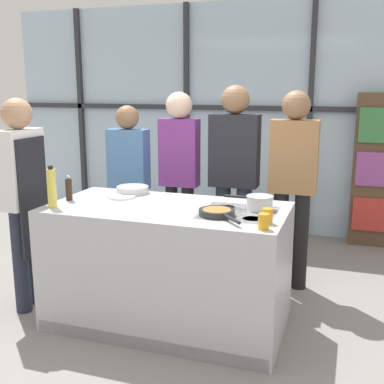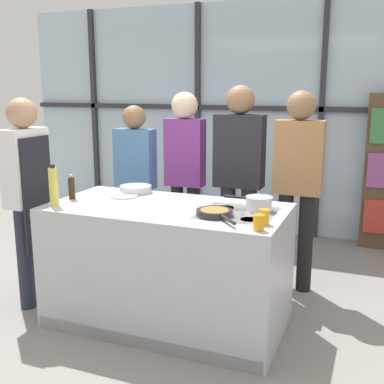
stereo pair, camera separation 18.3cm
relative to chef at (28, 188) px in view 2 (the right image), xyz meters
name	(u,v)px [view 2 (the right image)]	position (x,y,z in m)	size (l,w,h in m)	color
ground_plane	(168,321)	(1.18, 0.11, -0.99)	(18.00, 18.00, 0.00)	gray
back_window_wall	(257,119)	(1.18, 2.79, 0.41)	(6.40, 0.10, 2.80)	silver
demo_island	(167,265)	(1.18, 0.10, -0.53)	(1.77, 0.90, 0.93)	#B7BABF
chef	(28,188)	(0.00, 0.00, 0.00)	(0.24, 0.40, 1.71)	#232838
spectator_far_left	(135,176)	(0.39, 1.10, -0.06)	(0.39, 0.23, 1.62)	black
spectator_center_left	(185,168)	(0.92, 1.10, 0.05)	(0.36, 0.25, 1.75)	black
spectator_center_right	(239,172)	(1.45, 1.10, 0.05)	(0.44, 0.25, 1.81)	#232838
spectator_far_right	(298,178)	(1.97, 1.10, 0.03)	(0.41, 0.25, 1.77)	black
frying_pan	(215,213)	(1.60, -0.02, -0.04)	(0.35, 0.38, 0.04)	#232326
saucepan	(259,203)	(1.84, 0.23, -0.01)	(0.36, 0.19, 0.10)	silver
white_plate	(124,196)	(0.73, 0.26, -0.06)	(0.22, 0.22, 0.01)	white
mixing_bowl	(136,189)	(0.74, 0.44, -0.03)	(0.27, 0.27, 0.06)	silver
oil_bottle	(54,186)	(0.40, -0.19, 0.08)	(0.07, 0.07, 0.31)	#E0CC4C
pepper_grinder	(72,188)	(0.39, 0.05, 0.03)	(0.05, 0.05, 0.20)	#332319
juice_glass_near	(259,223)	(1.96, -0.24, -0.01)	(0.07, 0.07, 0.10)	orange
juice_glass_far	(264,217)	(1.96, -0.10, -0.01)	(0.07, 0.07, 0.10)	orange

